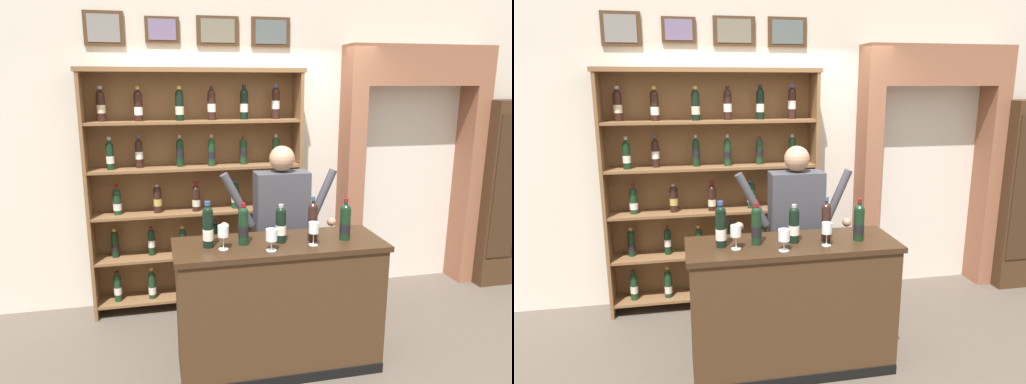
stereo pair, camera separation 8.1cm
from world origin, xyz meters
TOP-DOWN VIEW (x-y plane):
  - ground_plane at (0.00, 0.00)m, footprint 14.00×14.00m
  - back_wall at (-0.00, 1.44)m, footprint 12.00×0.19m
  - wine_shelf at (-0.46, 1.21)m, footprint 2.03×0.32m
  - archway_doorway at (1.79, 1.31)m, footprint 1.54×0.45m
  - side_cabinet at (2.87, 1.10)m, footprint 0.65×0.40m
  - tasting_counter at (0.03, -0.00)m, footprint 1.56×0.56m
  - shopkeeper at (0.20, 0.56)m, footprint 1.04×0.22m
  - tasting_bottle_brunello at (-0.49, 0.01)m, footprint 0.08×0.08m
  - tasting_bottle_prosecco at (-0.23, 0.01)m, footprint 0.08×0.08m
  - tasting_bottle_grappa at (0.04, -0.00)m, footprint 0.08×0.08m
  - tasting_bottle_chianti at (0.28, -0.02)m, footprint 0.07×0.07m
  - tasting_bottle_vin_santo at (0.53, -0.04)m, footprint 0.08×0.08m
  - wine_glass_spare at (0.26, -0.11)m, footprint 0.08×0.08m
  - wine_glass_center at (-0.39, -0.06)m, footprint 0.08×0.08m
  - wine_glass_left at (-0.07, -0.16)m, footprint 0.08×0.08m

SIDE VIEW (x-z plane):
  - ground_plane at x=0.00m, z-range -0.02..0.00m
  - tasting_counter at x=0.03m, z-range 0.00..1.02m
  - side_cabinet at x=2.87m, z-range 0.00..1.99m
  - shopkeeper at x=0.20m, z-range 0.20..1.86m
  - wine_glass_left at x=-0.07m, z-range 1.05..1.20m
  - wine_glass_spare at x=0.26m, z-range 1.05..1.22m
  - wine_glass_center at x=-0.39m, z-range 1.05..1.23m
  - tasting_bottle_grappa at x=0.04m, z-range 1.01..1.30m
  - tasting_bottle_vin_santo at x=0.53m, z-range 1.00..1.31m
  - tasting_bottle_prosecco at x=-0.23m, z-range 1.01..1.32m
  - tasting_bottle_chianti at x=0.28m, z-range 1.00..1.34m
  - tasting_bottle_brunello at x=-0.49m, z-range 1.00..1.34m
  - wine_shelf at x=-0.46m, z-range 0.06..2.36m
  - archway_doorway at x=1.79m, z-range 0.20..2.73m
  - back_wall at x=0.00m, z-range 0.00..3.41m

